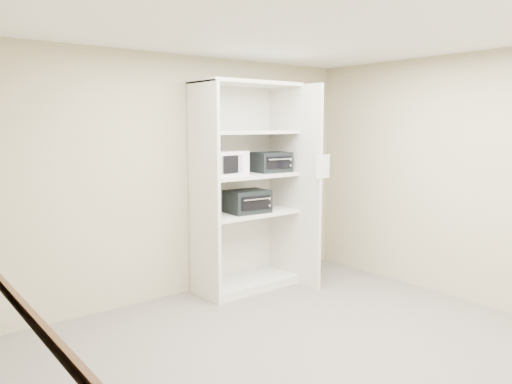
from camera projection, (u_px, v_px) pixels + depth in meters
floor at (309, 352)px, 4.29m from camera, size 4.50×4.00×0.01m
ceiling at (314, 27)px, 3.92m from camera, size 4.50×4.00×0.01m
wall_back at (187, 177)px, 5.66m from camera, size 4.50×0.02×2.70m
wall_left at (16, 233)px, 2.73m from camera, size 0.02×4.00×2.70m
wall_right at (458, 178)px, 5.48m from camera, size 0.02×4.00×2.70m
shelving_unit at (250, 193)px, 5.87m from camera, size 1.24×0.92×2.42m
microwave at (224, 163)px, 5.58m from camera, size 0.49×0.40×0.27m
toaster_oven_upper at (271, 162)px, 5.97m from camera, size 0.45×0.35×0.24m
toaster_oven_lower at (247, 201)px, 5.79m from camera, size 0.49×0.39×0.26m
paper_sign at (323, 167)px, 5.69m from camera, size 0.21×0.01×0.27m
chair_rail at (26, 311)px, 2.80m from camera, size 0.04×3.98×0.08m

